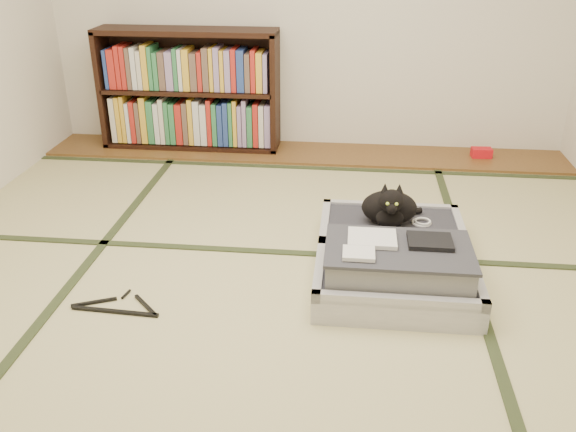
# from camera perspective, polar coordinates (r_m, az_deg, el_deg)

# --- Properties ---
(floor) EXTENTS (4.50, 4.50, 0.00)m
(floor) POSITION_cam_1_polar(r_m,az_deg,el_deg) (3.00, -1.68, -7.14)
(floor) COLOR #C5C283
(floor) RESTS_ON ground
(wood_strip) EXTENTS (4.00, 0.50, 0.02)m
(wood_strip) POSITION_cam_1_polar(r_m,az_deg,el_deg) (4.80, 1.53, 5.91)
(wood_strip) COLOR brown
(wood_strip) RESTS_ON ground
(red_item) EXTENTS (0.15, 0.10, 0.07)m
(red_item) POSITION_cam_1_polar(r_m,az_deg,el_deg) (4.90, 17.65, 5.67)
(red_item) COLOR red
(red_item) RESTS_ON wood_strip
(tatami_borders) EXTENTS (4.00, 4.50, 0.01)m
(tatami_borders) POSITION_cam_1_polar(r_m,az_deg,el_deg) (3.42, -0.57, -2.64)
(tatami_borders) COLOR #2D381E
(tatami_borders) RESTS_ON ground
(bookcase) EXTENTS (1.38, 0.32, 0.92)m
(bookcase) POSITION_cam_1_polar(r_m,az_deg,el_deg) (4.89, -9.19, 11.37)
(bookcase) COLOR black
(bookcase) RESTS_ON wood_strip
(suitcase) EXTENTS (0.77, 1.03, 0.30)m
(suitcase) POSITION_cam_1_polar(r_m,az_deg,el_deg) (3.12, 9.89, -3.88)
(suitcase) COLOR #B9B8BE
(suitcase) RESTS_ON floor
(cat) EXTENTS (0.34, 0.35, 0.28)m
(cat) POSITION_cam_1_polar(r_m,az_deg,el_deg) (3.32, 9.51, 0.77)
(cat) COLOR black
(cat) RESTS_ON suitcase
(cable_coil) EXTENTS (0.11, 0.11, 0.03)m
(cable_coil) POSITION_cam_1_polar(r_m,az_deg,el_deg) (3.40, 12.41, -0.56)
(cable_coil) COLOR white
(cable_coil) RESTS_ON suitcase
(hanger) EXTENTS (0.44, 0.21, 0.01)m
(hanger) POSITION_cam_1_polar(r_m,az_deg,el_deg) (2.99, -15.65, -8.23)
(hanger) COLOR black
(hanger) RESTS_ON floor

